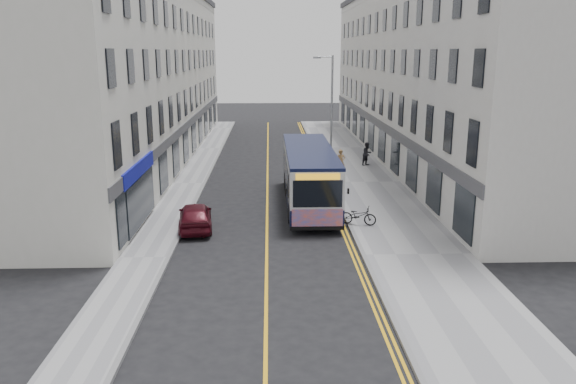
{
  "coord_description": "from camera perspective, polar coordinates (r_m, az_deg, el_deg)",
  "views": [
    {
      "loc": [
        0.16,
        -22.85,
        8.24
      ],
      "look_at": [
        1.04,
        3.57,
        1.6
      ],
      "focal_mm": 35.0,
      "sensor_mm": 36.0,
      "label": 1
    }
  ],
  "objects": [
    {
      "name": "pedestrian_far",
      "position": [
        41.46,
        8.05,
        3.86
      ],
      "size": [
        1.04,
        1.01,
        1.69
      ],
      "primitive_type": "imported",
      "rotation": [
        0.0,
        0.0,
        0.68
      ],
      "color": "black",
      "rests_on": "pavement_east"
    },
    {
      "name": "city_bus",
      "position": [
        30.57,
        2.16,
        1.81
      ],
      "size": [
        2.56,
        10.94,
        3.18
      ],
      "color": "black",
      "rests_on": "ground"
    },
    {
      "name": "road_centre_line",
      "position": [
        35.81,
        -2.11,
        0.79
      ],
      "size": [
        0.12,
        64.0,
        0.01
      ],
      "primitive_type": "cube",
      "color": "#EEAB15",
      "rests_on": "ground"
    },
    {
      "name": "terrace_west",
      "position": [
        44.83,
        -13.97,
        11.47
      ],
      "size": [
        6.0,
        46.0,
        13.0
      ],
      "primitive_type": "cube",
      "color": "silver",
      "rests_on": "ground"
    },
    {
      "name": "car_white",
      "position": [
        43.91,
        1.22,
        4.16
      ],
      "size": [
        1.9,
        4.15,
        1.32
      ],
      "primitive_type": "imported",
      "rotation": [
        0.0,
        0.0,
        -0.13
      ],
      "color": "silver",
      "rests_on": "ground"
    },
    {
      "name": "pedestrian_near",
      "position": [
        38.31,
        5.39,
        3.08
      ],
      "size": [
        0.67,
        0.5,
        1.67
      ],
      "primitive_type": "imported",
      "rotation": [
        0.0,
        0.0,
        0.17
      ],
      "color": "olive",
      "rests_on": "pavement_east"
    },
    {
      "name": "ground",
      "position": [
        24.29,
        -2.17,
        -5.74
      ],
      "size": [
        140.0,
        140.0,
        0.0
      ],
      "primitive_type": "plane",
      "color": "black",
      "rests_on": "ground"
    },
    {
      "name": "kerb_east",
      "position": [
        36.0,
        4.27,
        0.94
      ],
      "size": [
        0.18,
        64.0,
        0.13
      ],
      "primitive_type": "cube",
      "color": "slate",
      "rests_on": "ground"
    },
    {
      "name": "kerb_west",
      "position": [
        36.04,
        -8.48,
        0.83
      ],
      "size": [
        0.18,
        64.0,
        0.13
      ],
      "primitive_type": "cube",
      "color": "slate",
      "rests_on": "ground"
    },
    {
      "name": "bicycle",
      "position": [
        27.19,
        7.16,
        -2.39
      ],
      "size": [
        1.83,
        1.1,
        0.91
      ],
      "primitive_type": "imported",
      "rotation": [
        0.0,
        0.0,
        1.26
      ],
      "color": "black",
      "rests_on": "pavement_east"
    },
    {
      "name": "pavement_west",
      "position": [
        36.17,
        -10.05,
        0.81
      ],
      "size": [
        2.0,
        64.0,
        0.12
      ],
      "primitive_type": "cube",
      "color": "gray",
      "rests_on": "ground"
    },
    {
      "name": "terrace_east",
      "position": [
        45.33,
        12.85,
        11.56
      ],
      "size": [
        6.0,
        46.0,
        13.0
      ],
      "primitive_type": "cube",
      "color": "silver",
      "rests_on": "ground"
    },
    {
      "name": "road_dbl_yellow_inner",
      "position": [
        35.97,
        3.56,
        0.84
      ],
      "size": [
        0.1,
        64.0,
        0.01
      ],
      "primitive_type": "cube",
      "color": "#EEAB15",
      "rests_on": "ground"
    },
    {
      "name": "pavement_east",
      "position": [
        36.31,
        7.81,
        0.95
      ],
      "size": [
        4.5,
        64.0,
        0.12
      ],
      "primitive_type": "cube",
      "color": "gray",
      "rests_on": "ground"
    },
    {
      "name": "car_maroon",
      "position": [
        27.0,
        -9.41,
        -2.41
      ],
      "size": [
        1.99,
        4.0,
        1.31
      ],
      "primitive_type": "imported",
      "rotation": [
        0.0,
        0.0,
        3.26
      ],
      "color": "#440B15",
      "rests_on": "ground"
    },
    {
      "name": "road_dbl_yellow_outer",
      "position": [
        35.99,
        3.88,
        0.84
      ],
      "size": [
        0.1,
        64.0,
        0.01
      ],
      "primitive_type": "cube",
      "color": "#EEAB15",
      "rests_on": "ground"
    },
    {
      "name": "streetlamp",
      "position": [
        37.27,
        4.33,
        8.12
      ],
      "size": [
        1.32,
        0.18,
        8.0
      ],
      "color": "#94979C",
      "rests_on": "ground"
    }
  ]
}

